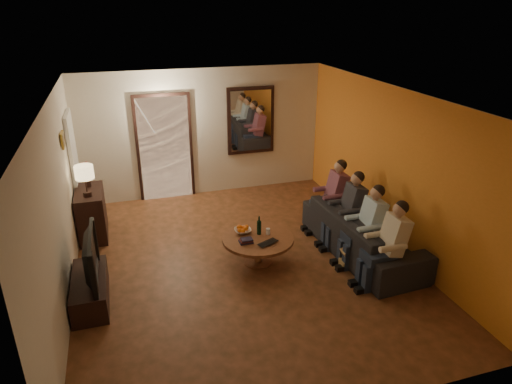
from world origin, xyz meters
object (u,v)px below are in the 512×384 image
object	(u,v)px
dresser	(92,214)
person_c	(349,212)
tv	(85,258)
coffee_table	(258,250)
bowl	(243,231)
wine_bottle	(259,225)
laptop	(270,244)
table_lamp	(85,181)
sofa	(362,233)
tv_stand	(90,290)
person_d	(333,198)
dog	(357,251)
person_b	(367,229)
person_a	(389,248)

from	to	relation	value
dresser	person_c	xyz separation A→B (m)	(4.07, -1.60, 0.18)
tv	coffee_table	distance (m)	2.53
bowl	wine_bottle	world-z (taller)	wine_bottle
tv	laptop	distance (m)	2.58
table_lamp	tv	distance (m)	1.83
tv	laptop	world-z (taller)	tv
bowl	tv	bearing A→B (deg)	-167.32
sofa	bowl	distance (m)	1.92
dresser	wine_bottle	size ratio (longest dim) A/B	3.04
tv_stand	coffee_table	size ratio (longest dim) A/B	1.04
person_d	dog	size ratio (longest dim) A/B	2.14
sofa	person_d	xyz separation A→B (m)	(-0.10, 0.90, 0.25)
sofa	person_b	distance (m)	0.40
tv_stand	person_a	xyz separation A→B (m)	(4.07, -0.80, 0.41)
wine_bottle	tv	bearing A→B (deg)	-171.08
laptop	tv	bearing A→B (deg)	156.80
dresser	coffee_table	world-z (taller)	dresser
table_lamp	dog	world-z (taller)	table_lamp
table_lamp	wine_bottle	size ratio (longest dim) A/B	1.74
sofa	person_a	bearing A→B (deg)	170.46
person_a	person_b	world-z (taller)	same
tv_stand	laptop	distance (m)	2.58
tv	person_c	world-z (taller)	person_c
person_b	coffee_table	distance (m)	1.71
dog	coffee_table	xyz separation A→B (m)	(-1.41, 0.55, -0.06)
person_b	person_c	size ratio (longest dim) A/B	1.00
person_b	dog	distance (m)	0.37
table_lamp	sofa	size ratio (longest dim) A/B	0.22
dresser	wine_bottle	xyz separation A→B (m)	(2.52, -1.61, 0.19)
tv_stand	wine_bottle	distance (m)	2.58
bowl	dresser	bearing A→B (deg)	146.97
person_c	wine_bottle	bearing A→B (deg)	-179.64
dresser	person_b	distance (m)	4.63
bowl	dog	bearing A→B (deg)	-25.90
person_a	person_d	world-z (taller)	same
person_a	bowl	bearing A→B (deg)	143.57
dresser	tv	bearing A→B (deg)	-90.00
sofa	dog	size ratio (longest dim) A/B	4.34
person_d	sofa	bearing A→B (deg)	-83.66
person_d	coffee_table	world-z (taller)	person_d
table_lamp	person_d	distance (m)	4.17
table_lamp	person_c	bearing A→B (deg)	-18.74
sofa	person_c	bearing A→B (deg)	15.24
dresser	coffee_table	distance (m)	3.01
table_lamp	person_d	bearing A→B (deg)	-10.85
sofa	person_c	size ratio (longest dim) A/B	2.02
wine_bottle	laptop	bearing A→B (deg)	-82.50
wine_bottle	tv_stand	bearing A→B (deg)	-171.08
tv_stand	person_c	size ratio (longest dim) A/B	0.95
dresser	person_d	bearing A→B (deg)	-13.81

